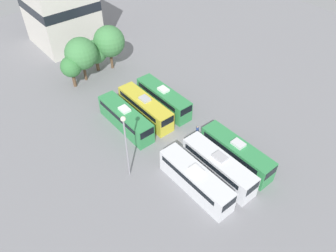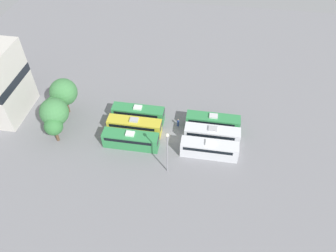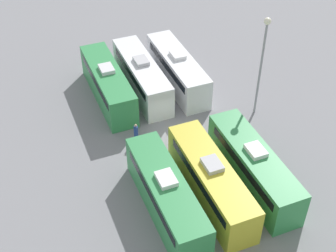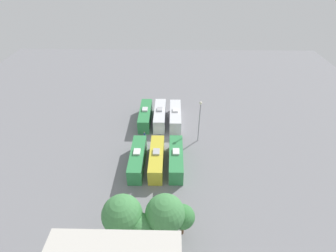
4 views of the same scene
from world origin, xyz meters
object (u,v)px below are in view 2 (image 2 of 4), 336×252
at_px(bus_5, 138,113).
at_px(tree_0, 54,126).
at_px(bus_0, 209,149).
at_px(tree_3, 64,92).
at_px(bus_3, 131,140).
at_px(bus_4, 134,126).
at_px(worker_person, 178,123).
at_px(bus_2, 213,122).
at_px(light_pole, 167,147).
at_px(tree_1, 54,112).
at_px(bus_1, 212,134).
at_px(tree_2, 56,106).

xyz_separation_m(bus_5, tree_0, (-7.89, 13.85, 1.99)).
xyz_separation_m(bus_0, bus_5, (7.02, 14.57, 0.00)).
distance_m(bus_0, tree_3, 30.37).
distance_m(bus_3, tree_0, 14.20).
bearing_deg(bus_4, worker_person, -69.36).
relative_size(bus_3, worker_person, 5.83).
bearing_deg(bus_2, tree_0, 105.25).
relative_size(bus_5, light_pole, 1.09).
bearing_deg(bus_3, bus_4, 1.76).
xyz_separation_m(bus_3, tree_3, (7.16, 14.94, 3.48)).
relative_size(bus_3, tree_1, 1.34).
bearing_deg(worker_person, bus_1, -113.66).
bearing_deg(tree_2, bus_3, -106.66).
xyz_separation_m(bus_5, tree_1, (-5.54, 14.37, 3.32)).
xyz_separation_m(bus_3, tree_1, (1.57, 14.56, 3.32)).
bearing_deg(light_pole, bus_1, -40.44).
bearing_deg(bus_4, tree_2, 85.72).
bearing_deg(tree_1, bus_4, -82.07).
bearing_deg(tree_0, tree_2, 18.72).
distance_m(bus_3, tree_1, 15.01).
relative_size(worker_person, tree_0, 0.32).
distance_m(tree_1, tree_2, 3.75).
bearing_deg(bus_3, light_pole, -121.61).
bearing_deg(bus_3, bus_5, 1.51).
xyz_separation_m(bus_4, light_pole, (-8.24, -7.68, 4.51)).
distance_m(light_pole, tree_0, 22.10).
relative_size(bus_1, bus_3, 1.00).
xyz_separation_m(bus_4, bus_5, (3.52, 0.08, 0.00)).
xyz_separation_m(bus_3, light_pole, (-4.66, -7.57, 4.51)).
height_order(bus_1, bus_4, same).
bearing_deg(light_pole, bus_0, -55.16).
bearing_deg(tree_2, bus_5, -81.53).
xyz_separation_m(bus_1, bus_3, (-3.65, 14.65, 0.00)).
bearing_deg(bus_1, bus_4, 90.26).
relative_size(bus_2, bus_4, 1.00).
distance_m(bus_0, bus_5, 16.18).
height_order(bus_5, light_pole, light_pole).
height_order(bus_3, tree_2, tree_2).
xyz_separation_m(bus_1, tree_2, (1.12, 30.57, 1.90)).
bearing_deg(tree_2, bus_0, -98.78).
bearing_deg(worker_person, tree_3, 88.59).
height_order(light_pole, tree_0, light_pole).
xyz_separation_m(light_pole, tree_2, (9.42, 23.49, -2.61)).
distance_m(bus_4, bus_5, 3.53).
xyz_separation_m(bus_5, tree_2, (-2.34, 15.73, 1.90)).
relative_size(light_pole, tree_0, 1.72).
xyz_separation_m(light_pole, tree_1, (6.23, 22.13, -1.19)).
xyz_separation_m(bus_3, bus_4, (3.58, 0.11, 0.00)).
bearing_deg(tree_1, bus_3, -96.14).
xyz_separation_m(bus_2, tree_1, (-5.44, 29.13, 3.32)).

